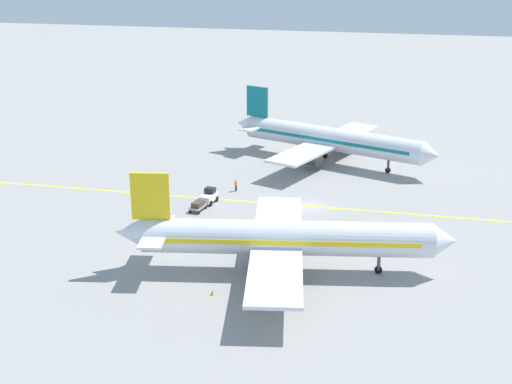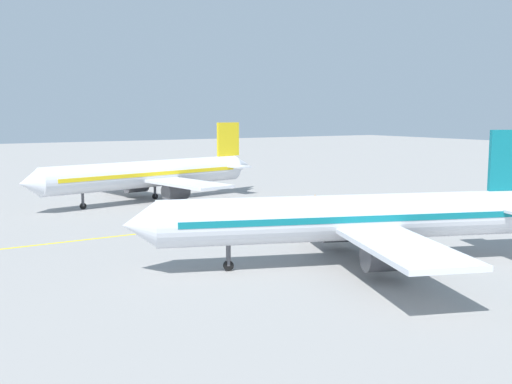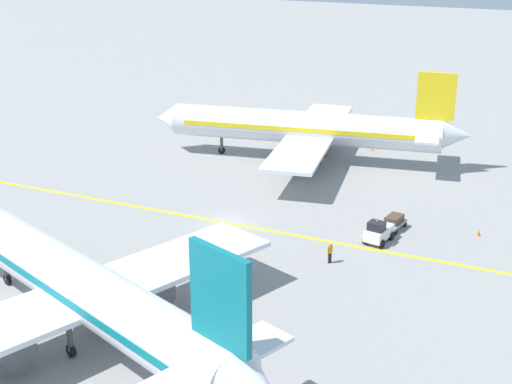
{
  "view_description": "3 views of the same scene",
  "coord_description": "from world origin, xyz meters",
  "px_view_note": "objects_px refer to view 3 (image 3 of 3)",
  "views": [
    {
      "loc": [
        86.75,
        14.31,
        32.33
      ],
      "look_at": [
        5.38,
        -5.81,
        3.3
      ],
      "focal_mm": 50.0,
      "sensor_mm": 36.0,
      "label": 1
    },
    {
      "loc": [
        -56.45,
        30.22,
        11.9
      ],
      "look_at": [
        2.04,
        -5.08,
        2.94
      ],
      "focal_mm": 42.0,
      "sensor_mm": 36.0,
      "label": 2
    },
    {
      "loc": [
        -51.31,
        -27.67,
        24.31
      ],
      "look_at": [
        -2.63,
        -4.04,
        4.46
      ],
      "focal_mm": 50.0,
      "sensor_mm": 36.0,
      "label": 3
    }
  ],
  "objects_px": {
    "airplane_at_gate": "(76,285)",
    "ground_crew_worker": "(330,252)",
    "airplane_adjacent_stand": "(307,128)",
    "traffic_cone_near_nose": "(372,148)",
    "baggage_tug_white": "(378,232)",
    "baggage_cart_trailing": "(394,221)",
    "traffic_cone_mid_apron": "(479,233)"
  },
  "relations": [
    {
      "from": "airplane_at_gate",
      "to": "traffic_cone_mid_apron",
      "type": "distance_m",
      "value": 34.25
    },
    {
      "from": "ground_crew_worker",
      "to": "traffic_cone_near_nose",
      "type": "relative_size",
      "value": 3.05
    },
    {
      "from": "traffic_cone_near_nose",
      "to": "traffic_cone_mid_apron",
      "type": "height_order",
      "value": "same"
    },
    {
      "from": "baggage_cart_trailing",
      "to": "ground_crew_worker",
      "type": "bearing_deg",
      "value": 162.92
    },
    {
      "from": "baggage_cart_trailing",
      "to": "ground_crew_worker",
      "type": "distance_m",
      "value": 9.12
    },
    {
      "from": "baggage_tug_white",
      "to": "ground_crew_worker",
      "type": "height_order",
      "value": "baggage_tug_white"
    },
    {
      "from": "airplane_adjacent_stand",
      "to": "ground_crew_worker",
      "type": "relative_size",
      "value": 21.05
    },
    {
      "from": "baggage_tug_white",
      "to": "ground_crew_worker",
      "type": "relative_size",
      "value": 1.89
    },
    {
      "from": "traffic_cone_near_nose",
      "to": "airplane_at_gate",
      "type": "bearing_deg",
      "value": 174.67
    },
    {
      "from": "baggage_tug_white",
      "to": "ground_crew_worker",
      "type": "xyz_separation_m",
      "value": [
        -5.44,
        2.24,
        0.01
      ]
    },
    {
      "from": "airplane_at_gate",
      "to": "ground_crew_worker",
      "type": "height_order",
      "value": "airplane_at_gate"
    },
    {
      "from": "baggage_cart_trailing",
      "to": "traffic_cone_mid_apron",
      "type": "bearing_deg",
      "value": -75.83
    },
    {
      "from": "ground_crew_worker",
      "to": "airplane_adjacent_stand",
      "type": "bearing_deg",
      "value": 25.93
    },
    {
      "from": "traffic_cone_mid_apron",
      "to": "airplane_adjacent_stand",
      "type": "bearing_deg",
      "value": 57.8
    },
    {
      "from": "traffic_cone_near_nose",
      "to": "ground_crew_worker",
      "type": "bearing_deg",
      "value": -168.87
    },
    {
      "from": "baggage_tug_white",
      "to": "ground_crew_worker",
      "type": "distance_m",
      "value": 5.89
    },
    {
      "from": "traffic_cone_mid_apron",
      "to": "ground_crew_worker",
      "type": "bearing_deg",
      "value": 137.55
    },
    {
      "from": "airplane_at_gate",
      "to": "baggage_cart_trailing",
      "type": "relative_size",
      "value": 12.45
    },
    {
      "from": "airplane_adjacent_stand",
      "to": "traffic_cone_near_nose",
      "type": "bearing_deg",
      "value": -38.5
    },
    {
      "from": "airplane_adjacent_stand",
      "to": "traffic_cone_near_nose",
      "type": "distance_m",
      "value": 9.49
    },
    {
      "from": "airplane_at_gate",
      "to": "baggage_cart_trailing",
      "type": "bearing_deg",
      "value": -27.03
    },
    {
      "from": "traffic_cone_near_nose",
      "to": "traffic_cone_mid_apron",
      "type": "bearing_deg",
      "value": -142.35
    },
    {
      "from": "baggage_tug_white",
      "to": "traffic_cone_near_nose",
      "type": "distance_m",
      "value": 26.55
    },
    {
      "from": "airplane_at_gate",
      "to": "baggage_tug_white",
      "type": "distance_m",
      "value": 26.04
    },
    {
      "from": "airplane_at_gate",
      "to": "airplane_adjacent_stand",
      "type": "relative_size",
      "value": 0.97
    },
    {
      "from": "baggage_cart_trailing",
      "to": "traffic_cone_mid_apron",
      "type": "distance_m",
      "value": 7.11
    },
    {
      "from": "airplane_adjacent_stand",
      "to": "traffic_cone_mid_apron",
      "type": "height_order",
      "value": "airplane_adjacent_stand"
    },
    {
      "from": "airplane_adjacent_stand",
      "to": "ground_crew_worker",
      "type": "height_order",
      "value": "airplane_adjacent_stand"
    },
    {
      "from": "baggage_cart_trailing",
      "to": "traffic_cone_mid_apron",
      "type": "relative_size",
      "value": 5.02
    },
    {
      "from": "airplane_adjacent_stand",
      "to": "baggage_cart_trailing",
      "type": "distance_m",
      "value": 20.9
    },
    {
      "from": "baggage_tug_white",
      "to": "traffic_cone_near_nose",
      "type": "bearing_deg",
      "value": 18.17
    },
    {
      "from": "airplane_adjacent_stand",
      "to": "airplane_at_gate",
      "type": "bearing_deg",
      "value": -178.52
    }
  ]
}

